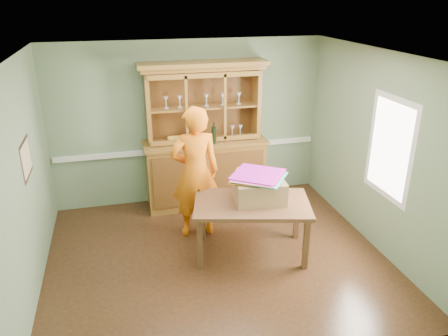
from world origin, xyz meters
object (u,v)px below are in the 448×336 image
object	(u,v)px
dining_table	(252,208)
cardboard_box	(259,190)
china_hutch	(205,157)
person	(195,172)

from	to	relation	value
dining_table	cardboard_box	xyz separation A→B (m)	(0.11, 0.04, 0.24)
china_hutch	dining_table	distance (m)	1.72
cardboard_box	china_hutch	bearing A→B (deg)	103.43
person	cardboard_box	bearing A→B (deg)	137.21
dining_table	person	xyz separation A→B (m)	(-0.63, 0.71, 0.30)
cardboard_box	dining_table	bearing A→B (deg)	-160.53
dining_table	person	size ratio (longest dim) A/B	0.88
china_hutch	dining_table	size ratio (longest dim) A/B	1.39
cardboard_box	person	bearing A→B (deg)	137.46
china_hutch	cardboard_box	world-z (taller)	china_hutch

